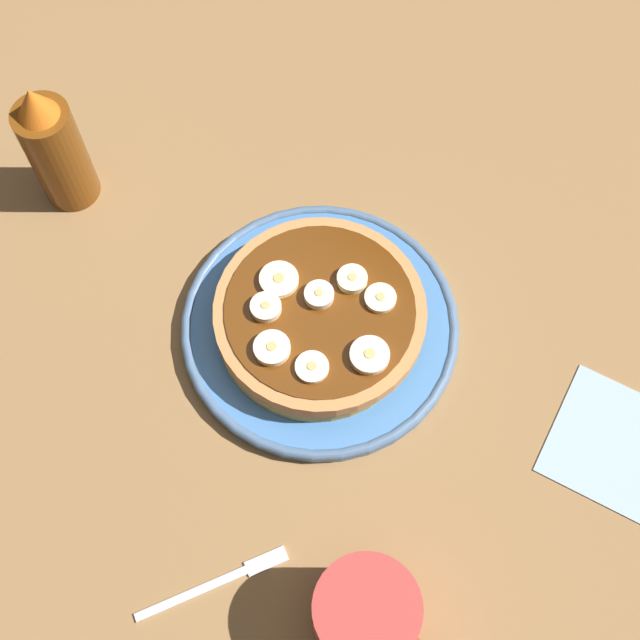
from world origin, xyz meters
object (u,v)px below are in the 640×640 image
object	(u,v)px
banana_slice_5	(380,298)
banana_slice_6	(281,277)
plate	(320,326)
banana_slice_2	(352,279)
banana_slice_4	(370,356)
banana_slice_1	(266,308)
coffee_mug	(369,617)
banana_slice_7	(312,367)
syrup_bottle	(55,149)
banana_slice_0	(319,295)
banana_slice_3	(272,348)
napkin	(616,445)
fork	(222,580)
pancake_stack	(319,317)

from	to	relation	value
banana_slice_5	banana_slice_6	bearing A→B (deg)	-156.85
plate	banana_slice_5	size ratio (longest dim) A/B	8.96
plate	banana_slice_6	distance (cm)	6.00
banana_slice_2	banana_slice_4	xyz separation A→B (cm)	(5.42, -5.01, -0.00)
banana_slice_1	coffee_mug	bearing A→B (deg)	-35.15
plate	banana_slice_2	distance (cm)	5.61
banana_slice_6	banana_slice_7	world-z (taller)	banana_slice_6
coffee_mug	syrup_bottle	bearing A→B (deg)	161.19
banana_slice_2	plate	bearing A→B (deg)	-99.65
banana_slice_0	banana_slice_3	bearing A→B (deg)	-91.90
banana_slice_4	banana_slice_7	size ratio (longest dim) A/B	1.18
banana_slice_3	banana_slice_2	bearing A→B (deg)	80.31
banana_slice_6	banana_slice_7	size ratio (longest dim) A/B	1.21
banana_slice_1	napkin	xyz separation A→B (cm)	(30.84, 9.37, -4.78)
banana_slice_5	napkin	distance (cm)	24.01
banana_slice_2	banana_slice_3	world-z (taller)	same
banana_slice_3	banana_slice_5	world-z (taller)	banana_slice_3
banana_slice_6	banana_slice_7	xyz separation A→B (cm)	(7.28, -5.22, -0.07)
banana_slice_1	banana_slice_2	world-z (taller)	same
banana_slice_4	coffee_mug	xyz separation A→B (cm)	(12.06, -17.10, -0.78)
plate	banana_slice_2	bearing A→B (deg)	80.35
banana_slice_3	fork	distance (cm)	19.37
pancake_stack	banana_slice_4	size ratio (longest dim) A/B	5.58
banana_slice_1	banana_slice_3	bearing A→B (deg)	-44.17
banana_slice_3	syrup_bottle	world-z (taller)	syrup_bottle
banana_slice_4	syrup_bottle	distance (cm)	34.85
banana_slice_5	syrup_bottle	bearing A→B (deg)	-169.24
banana_slice_4	syrup_bottle	xyz separation A→B (cm)	(-34.78, -1.15, 1.88)
banana_slice_1	banana_slice_4	xyz separation A→B (cm)	(9.81, 1.70, -0.03)
napkin	banana_slice_3	bearing A→B (deg)	-156.71
banana_slice_0	fork	distance (cm)	25.15
banana_slice_7	banana_slice_5	bearing A→B (deg)	83.98
banana_slice_6	napkin	size ratio (longest dim) A/B	0.32
banana_slice_7	plate	bearing A→B (deg)	119.68
plate	fork	world-z (taller)	plate
napkin	fork	distance (cm)	35.49
pancake_stack	coffee_mug	xyz separation A→B (cm)	(18.13, -18.14, 1.10)
coffee_mug	napkin	bearing A→B (deg)	70.11
pancake_stack	napkin	bearing A→B (deg)	13.76
banana_slice_4	pancake_stack	bearing A→B (deg)	170.30
syrup_bottle	plate	bearing A→B (deg)	4.57
banana_slice_1	banana_slice_2	bearing A→B (deg)	56.78
coffee_mug	syrup_bottle	size ratio (longest dim) A/B	0.75
banana_slice_2	pancake_stack	bearing A→B (deg)	-99.21
plate	banana_slice_3	distance (cm)	6.92
coffee_mug	banana_slice_1	bearing A→B (deg)	144.85
pancake_stack	banana_slice_3	world-z (taller)	banana_slice_3
banana_slice_6	pancake_stack	bearing A→B (deg)	-5.88
plate	banana_slice_1	bearing A→B (deg)	-142.69
banana_slice_3	napkin	distance (cm)	30.91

